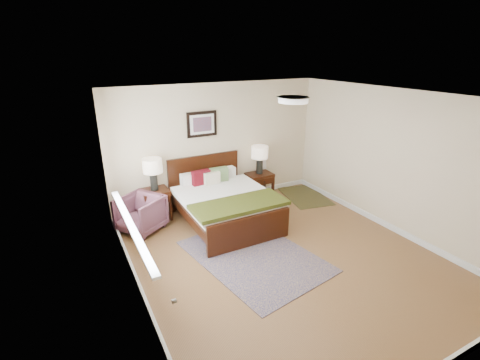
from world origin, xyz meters
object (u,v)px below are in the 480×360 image
Objects in this scene: bed at (224,198)px; lamp_right at (260,154)px; armchair at (141,214)px; nightstand_right at (259,183)px; lamp_left at (153,168)px; nightstand_left at (156,196)px; rug_persian at (254,256)px.

lamp_right is (1.22, 0.75, 0.49)m from bed.
armchair is at bearing -173.10° from lamp_right.
nightstand_right is 0.91× the size of lamp_right.
lamp_left reaches higher than bed.
nightstand_left is at bearing -179.48° from lamp_right.
lamp_right is (2.31, 0.02, 0.50)m from nightstand_left.
lamp_right is at bearing 31.43° from bed.
nightstand_left is at bearing 96.06° from armchair.
lamp_right is at bearing 63.27° from armchair.
lamp_left is 0.86m from armchair.
nightstand_left is 1.09× the size of nightstand_right.
rug_persian is at bearing -122.91° from nightstand_right.
nightstand_right is at bearing 31.01° from bed.
armchair is at bearing 119.34° from rug_persian.
nightstand_right reaches higher than rug_persian.
lamp_right reaches higher than bed.
nightstand_left is 0.99× the size of lamp_left.
bed is 1.43m from nightstand_right.
bed is 1.31m from nightstand_left.
rug_persian is at bearing -63.63° from lamp_left.
bed reaches higher than nightstand_left.
rug_persian is at bearing -122.75° from lamp_right.
bed is 3.25× the size of lamp_right.
lamp_right is (-0.00, 0.01, 0.64)m from nightstand_right.
lamp_left is at bearing 179.70° from nightstand_right.
lamp_right is (2.31, 0.00, -0.05)m from lamp_left.
rug_persian is (1.01, -2.03, -1.03)m from lamp_left.
nightstand_left is 0.50m from armchair.
nightstand_right is at bearing 0.22° from nightstand_left.
lamp_left is 2.49m from rug_persian.
lamp_right reaches higher than nightstand_right.
lamp_left reaches higher than lamp_right.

